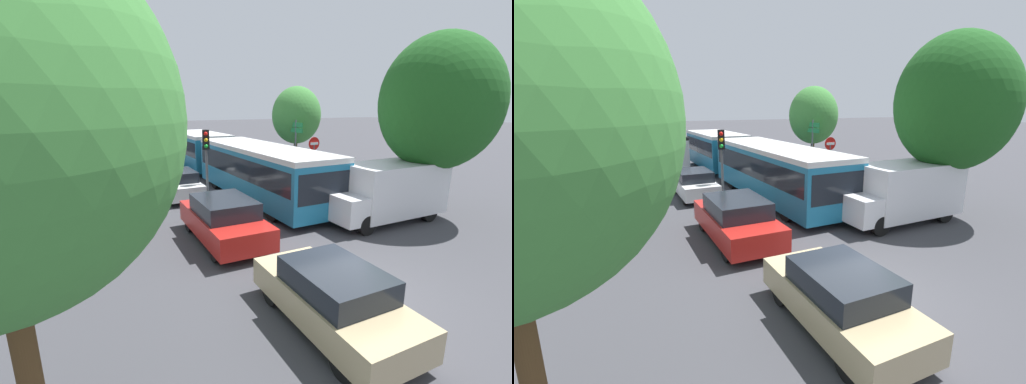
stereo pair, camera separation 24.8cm
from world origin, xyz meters
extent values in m
plane|color=#3D3D42|center=(0.00, 0.00, 0.00)|extent=(200.00, 200.00, 0.00)
cube|color=teal|center=(1.92, 8.69, 1.35)|extent=(2.71, 9.85, 2.12)
cube|color=black|center=(1.92, 8.69, 1.73)|extent=(2.73, 9.46, 0.93)
cube|color=silver|center=(1.92, 8.69, 2.51)|extent=(2.71, 9.85, 0.21)
cube|color=teal|center=(1.85, 18.01, 1.35)|extent=(2.69, 6.75, 2.12)
cube|color=black|center=(1.85, 18.01, 1.73)|extent=(2.71, 6.48, 0.93)
cube|color=silver|center=(1.85, 18.01, 2.51)|extent=(2.69, 6.75, 0.21)
cylinder|color=black|center=(1.88, 14.13, 1.35)|extent=(1.96, 1.05, 1.95)
cube|color=black|center=(1.95, 3.82, 1.60)|extent=(2.32, 0.12, 1.14)
cylinder|color=black|center=(3.05, 5.56, 0.52)|extent=(0.32, 1.04, 1.03)
cylinder|color=black|center=(0.83, 5.54, 0.52)|extent=(0.32, 1.04, 1.03)
cylinder|color=black|center=(3.00, 11.85, 0.52)|extent=(0.32, 1.04, 1.03)
cylinder|color=black|center=(0.79, 11.83, 0.52)|extent=(0.32, 1.04, 1.03)
cylinder|color=black|center=(2.96, 18.01, 0.52)|extent=(0.32, 1.04, 1.03)
cylinder|color=black|center=(0.74, 18.00, 0.52)|extent=(0.32, 1.04, 1.03)
cube|color=silver|center=(-1.64, 22.38, 1.27)|extent=(2.64, 11.49, 2.00)
cube|color=black|center=(-1.64, 22.38, 1.63)|extent=(2.66, 10.92, 0.84)
cube|color=black|center=(-1.64, 22.38, 2.37)|extent=(2.64, 11.49, 0.20)
cylinder|color=black|center=(-2.68, 26.17, 0.50)|extent=(0.31, 1.00, 1.00)
cylinder|color=black|center=(-0.54, 26.16, 0.50)|extent=(0.31, 1.00, 1.00)
cylinder|color=black|center=(-2.74, 18.95, 0.50)|extent=(0.31, 1.00, 1.00)
cylinder|color=black|center=(-0.60, 18.93, 0.50)|extent=(0.31, 1.00, 1.00)
cube|color=tan|center=(-1.45, -0.85, 0.56)|extent=(1.71, 3.93, 0.63)
cube|color=black|center=(-1.45, -0.94, 1.12)|extent=(1.55, 2.07, 0.48)
cylinder|color=black|center=(-2.13, 0.41, 0.30)|extent=(0.21, 0.60, 0.59)
cylinder|color=black|center=(-0.74, 0.39, 0.30)|extent=(0.21, 0.60, 0.59)
cylinder|color=black|center=(-2.16, -2.08, 0.30)|extent=(0.21, 0.60, 0.59)
cylinder|color=black|center=(-0.77, -2.11, 0.30)|extent=(0.21, 0.60, 0.59)
cube|color=#B21E19|center=(-1.69, 4.48, 0.63)|extent=(1.92, 4.41, 0.71)
cube|color=black|center=(-1.69, 4.38, 1.25)|extent=(1.74, 2.32, 0.54)
cylinder|color=black|center=(-2.45, 5.90, 0.33)|extent=(0.24, 0.67, 0.67)
cylinder|color=black|center=(-0.89, 5.88, 0.33)|extent=(0.24, 0.67, 0.67)
cylinder|color=black|center=(-2.49, 3.09, 0.33)|extent=(0.24, 0.67, 0.67)
cylinder|color=black|center=(-0.93, 3.07, 0.33)|extent=(0.24, 0.67, 0.67)
cube|color=white|center=(-1.58, 10.85, 0.56)|extent=(1.73, 3.97, 0.64)
cube|color=black|center=(-1.58, 10.76, 1.13)|extent=(1.57, 2.09, 0.49)
cylinder|color=black|center=(-2.26, 12.13, 0.30)|extent=(0.22, 0.60, 0.60)
cylinder|color=black|center=(-0.86, 12.10, 0.30)|extent=(0.22, 0.60, 0.60)
cylinder|color=black|center=(-2.30, 9.60, 0.30)|extent=(0.22, 0.60, 0.60)
cylinder|color=black|center=(-0.89, 9.58, 0.30)|extent=(0.22, 0.60, 0.60)
cube|color=silver|center=(5.12, 3.54, 1.31)|extent=(4.11, 2.02, 2.00)
cube|color=silver|center=(2.62, 3.55, 0.84)|extent=(0.91, 1.90, 1.00)
cylinder|color=black|center=(3.02, 2.71, 0.36)|extent=(0.72, 0.24, 0.72)
cylinder|color=black|center=(3.02, 4.39, 0.36)|extent=(0.72, 0.24, 0.72)
cylinder|color=black|center=(6.32, 2.69, 0.36)|extent=(0.72, 0.24, 0.72)
cylinder|color=black|center=(6.32, 4.37, 0.36)|extent=(0.72, 0.24, 0.72)
cylinder|color=#56595E|center=(-0.54, 9.42, 1.70)|extent=(0.12, 0.12, 3.40)
cube|color=black|center=(-0.54, 9.42, 2.95)|extent=(0.38, 0.32, 0.90)
sphere|color=red|center=(-0.59, 9.28, 3.23)|extent=(0.18, 0.18, 0.18)
sphere|color=#EAAD14|center=(-0.59, 9.28, 2.95)|extent=(0.18, 0.18, 0.18)
sphere|color=green|center=(-0.59, 9.28, 2.67)|extent=(0.18, 0.18, 0.18)
cylinder|color=#56595E|center=(5.62, 9.48, 1.20)|extent=(0.08, 0.08, 2.40)
cylinder|color=red|center=(5.62, 9.48, 2.47)|extent=(0.70, 0.03, 0.70)
cube|color=white|center=(5.62, 9.46, 2.47)|extent=(0.50, 0.04, 0.14)
cylinder|color=#56595E|center=(6.54, 12.69, 1.80)|extent=(0.10, 0.10, 3.60)
cube|color=#197A38|center=(6.54, 12.69, 3.30)|extent=(0.09, 1.40, 0.28)
cube|color=#197A38|center=(6.54, 12.69, 2.96)|extent=(0.09, 1.40, 0.28)
cylinder|color=#51381E|center=(-6.52, -1.44, 1.38)|extent=(0.28, 0.28, 2.77)
cylinder|color=#51381E|center=(-6.13, 7.34, 1.42)|extent=(0.27, 0.27, 2.84)
ellipsoid|color=#286623|center=(-6.13, 7.34, 4.70)|extent=(4.47, 4.47, 4.95)
ellipsoid|color=#3D7F38|center=(-6.02, 7.57, 3.95)|extent=(2.68, 2.68, 2.72)
cylinder|color=#51381E|center=(6.89, 3.28, 1.31)|extent=(0.39, 0.39, 2.61)
ellipsoid|color=#1E561E|center=(6.89, 3.28, 4.58)|extent=(4.48, 4.48, 5.24)
ellipsoid|color=#286623|center=(7.08, 3.34, 3.79)|extent=(2.69, 2.69, 2.88)
cylinder|color=#51381E|center=(7.55, 14.21, 1.21)|extent=(0.25, 0.25, 2.41)
ellipsoid|color=#3D7F38|center=(7.55, 14.21, 3.84)|extent=(3.31, 3.31, 3.81)
camera|label=1|loc=(-5.66, -5.72, 4.46)|focal=24.00mm
camera|label=2|loc=(-5.43, -5.83, 4.46)|focal=24.00mm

